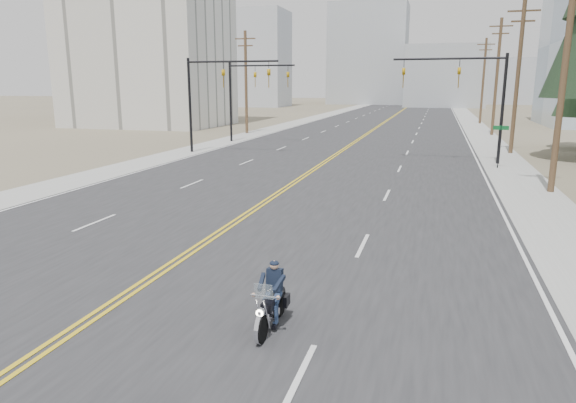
% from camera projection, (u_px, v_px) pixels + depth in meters
% --- Properties ---
extents(road, '(20.00, 200.00, 0.01)m').
position_uv_depth(road, '(385.00, 122.00, 72.11)').
color(road, '#303033').
rests_on(road, ground).
extents(sidewalk_left, '(3.00, 200.00, 0.01)m').
position_uv_depth(sidewalk_left, '(306.00, 120.00, 75.23)').
color(sidewalk_left, '#A5A5A0').
rests_on(sidewalk_left, ground).
extents(sidewalk_right, '(3.00, 200.00, 0.01)m').
position_uv_depth(sidewalk_right, '(472.00, 123.00, 68.99)').
color(sidewalk_right, '#A5A5A0').
rests_on(sidewalk_right, ground).
extents(traffic_mast_left, '(7.10, 0.26, 7.00)m').
position_uv_depth(traffic_mast_left, '(214.00, 86.00, 37.86)').
color(traffic_mast_left, black).
rests_on(traffic_mast_left, ground).
extents(traffic_mast_right, '(7.10, 0.26, 7.00)m').
position_uv_depth(traffic_mast_right, '(471.00, 87.00, 32.99)').
color(traffic_mast_right, black).
rests_on(traffic_mast_right, ground).
extents(traffic_mast_far, '(6.10, 0.26, 7.00)m').
position_uv_depth(traffic_mast_far, '(248.00, 87.00, 45.46)').
color(traffic_mast_far, black).
rests_on(traffic_mast_far, ground).
extents(street_sign, '(0.90, 0.06, 2.62)m').
position_uv_depth(street_sign, '(500.00, 139.00, 31.32)').
color(street_sign, black).
rests_on(street_sign, ground).
extents(utility_pole_b, '(2.20, 0.30, 11.50)m').
position_uv_depth(utility_pole_b, '(565.00, 64.00, 23.38)').
color(utility_pole_b, brown).
rests_on(utility_pole_b, ground).
extents(utility_pole_c, '(2.20, 0.30, 11.00)m').
position_uv_depth(utility_pole_c, '(518.00, 75.00, 37.48)').
color(utility_pole_c, brown).
rests_on(utility_pole_c, ground).
extents(utility_pole_d, '(2.20, 0.30, 11.50)m').
position_uv_depth(utility_pole_d, '(497.00, 75.00, 51.47)').
color(utility_pole_d, brown).
rests_on(utility_pole_d, ground).
extents(utility_pole_e, '(2.20, 0.30, 11.00)m').
position_uv_depth(utility_pole_e, '(483.00, 80.00, 67.45)').
color(utility_pole_e, brown).
rests_on(utility_pole_e, ground).
extents(utility_pole_left, '(2.20, 0.30, 10.50)m').
position_uv_depth(utility_pole_left, '(246.00, 81.00, 53.68)').
color(utility_pole_left, brown).
rests_on(utility_pole_left, ground).
extents(apartment_block, '(18.00, 14.00, 30.00)m').
position_uv_depth(apartment_block, '(145.00, 1.00, 62.33)').
color(apartment_block, silver).
rests_on(apartment_block, ground).
extents(haze_bldg_a, '(14.00, 12.00, 22.00)m').
position_uv_depth(haze_bldg_a, '(257.00, 59.00, 121.31)').
color(haze_bldg_a, '#B7BCC6').
rests_on(haze_bldg_a, ground).
extents(haze_bldg_b, '(18.00, 14.00, 14.00)m').
position_uv_depth(haze_bldg_b, '(445.00, 76.00, 119.91)').
color(haze_bldg_b, '#ADB2B7').
rests_on(haze_bldg_b, ground).
extents(haze_bldg_d, '(20.00, 15.00, 26.00)m').
position_uv_depth(haze_bldg_d, '(368.00, 55.00, 138.05)').
color(haze_bldg_d, '#ADB2B7').
rests_on(haze_bldg_d, ground).
extents(haze_bldg_e, '(14.00, 14.00, 12.00)m').
position_uv_depth(haze_bldg_e, '(509.00, 81.00, 138.93)').
color(haze_bldg_e, '#B7BCC6').
rests_on(haze_bldg_e, ground).
extents(haze_bldg_f, '(12.00, 12.00, 16.00)m').
position_uv_depth(haze_bldg_f, '(224.00, 74.00, 140.09)').
color(haze_bldg_f, '#ADB2B7').
rests_on(haze_bldg_f, ground).
extents(motorcyclist, '(0.80, 1.83, 1.43)m').
position_uv_depth(motorcyclist, '(271.00, 297.00, 10.73)').
color(motorcyclist, black).
rests_on(motorcyclist, ground).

